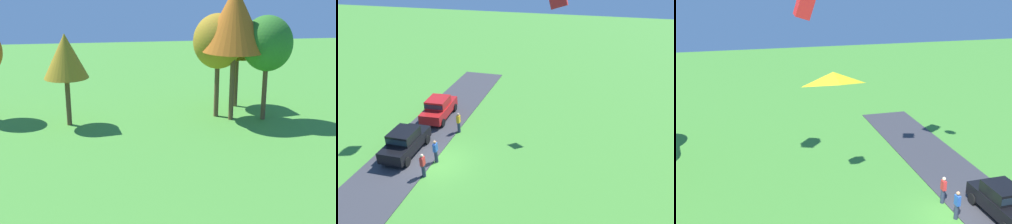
% 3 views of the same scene
% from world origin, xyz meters
% --- Properties ---
extents(ground_plane, '(120.00, 120.00, 0.00)m').
position_xyz_m(ground_plane, '(0.00, 0.00, 0.00)').
color(ground_plane, '#478E33').
extents(pavement_strip, '(36.00, 4.40, 0.06)m').
position_xyz_m(pavement_strip, '(0.00, -2.42, 0.03)').
color(pavement_strip, '#38383D').
rests_on(pavement_strip, ground).
extents(car_sedan_mid_row, '(4.50, 2.16, 1.84)m').
position_xyz_m(car_sedan_mid_row, '(-6.18, -2.64, 1.04)').
color(car_sedan_mid_row, red).
rests_on(car_sedan_mid_row, ground).
extents(car_sedan_near_entrance, '(4.42, 1.98, 1.84)m').
position_xyz_m(car_sedan_near_entrance, '(-0.50, -2.57, 1.04)').
color(car_sedan_near_entrance, black).
rests_on(car_sedan_near_entrance, ground).
extents(person_watching_sky, '(0.36, 0.24, 1.71)m').
position_xyz_m(person_watching_sky, '(-0.08, -0.03, 0.88)').
color(person_watching_sky, '#2D334C').
rests_on(person_watching_sky, ground).
extents(person_beside_suv, '(0.36, 0.24, 1.71)m').
position_xyz_m(person_beside_suv, '(-4.33, -0.07, 0.88)').
color(person_beside_suv, '#2D334C').
rests_on(person_beside_suv, ground).
extents(person_on_lawn, '(0.36, 0.24, 1.71)m').
position_xyz_m(person_on_lawn, '(1.62, -0.10, 0.88)').
color(person_on_lawn, '#2D334C').
rests_on(person_on_lawn, ground).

